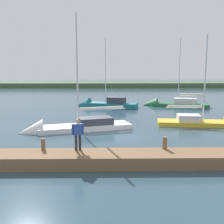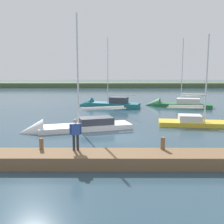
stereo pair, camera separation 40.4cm
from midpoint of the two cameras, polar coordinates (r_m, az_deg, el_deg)
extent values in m
plane|color=#2D4756|center=(19.78, -0.17, -5.26)|extent=(200.00, 200.00, 0.00)
cube|color=#4C603D|center=(72.66, -0.77, 5.32)|extent=(180.00, 8.00, 2.40)
cube|color=brown|center=(14.09, 0.18, -9.91)|extent=(26.05, 1.81, 0.66)
cylinder|color=brown|center=(14.77, 10.35, -6.47)|extent=(0.24, 0.24, 0.66)
cylinder|color=brown|center=(14.95, -15.12, -6.58)|extent=(0.23, 0.23, 0.60)
cube|color=#236638|center=(36.19, 14.04, 1.15)|extent=(7.33, 4.17, 0.83)
cone|color=#236638|center=(36.61, 7.72, 1.44)|extent=(2.45, 2.58, 2.10)
cube|color=silver|center=(36.07, 14.94, 2.29)|extent=(3.13, 2.22, 0.67)
cylinder|color=silver|center=(35.87, 13.75, 8.37)|extent=(0.10, 0.10, 8.24)
cylinder|color=silver|center=(35.97, 16.09, 3.36)|extent=(3.05, 1.06, 0.08)
cylinder|color=silver|center=(35.96, 16.10, 3.55)|extent=(2.81, 1.17, 0.29)
cube|color=#1E6B75|center=(34.53, -0.57, 1.21)|extent=(6.99, 3.83, 0.93)
cone|color=#1E6B75|center=(35.77, -6.52, 1.43)|extent=(2.33, 2.46, 2.03)
cube|color=#333842|center=(34.23, 0.61, 2.54)|extent=(2.52, 2.01, 0.74)
cylinder|color=silver|center=(34.40, -1.75, 8.74)|extent=(0.09, 0.09, 8.13)
cylinder|color=silver|center=(34.07, 1.23, 3.64)|extent=(3.53, 1.10, 0.07)
cube|color=gold|center=(24.70, 16.46, -2.64)|extent=(6.44, 2.73, 0.71)
cube|color=silver|center=(24.51, 15.47, -1.20)|extent=(2.08, 1.80, 0.54)
cylinder|color=silver|center=(24.37, 18.66, 6.69)|extent=(0.12, 0.12, 7.38)
cylinder|color=silver|center=(24.30, 14.63, 0.91)|extent=(3.22, 0.51, 0.10)
cylinder|color=silver|center=(24.28, 14.65, 1.19)|extent=(2.92, 0.60, 0.23)
cube|color=white|center=(22.16, -6.28, -3.64)|extent=(7.76, 4.08, 0.73)
cone|color=white|center=(21.76, -17.35, -4.25)|extent=(2.32, 2.46, 2.03)
cube|color=#333842|center=(22.22, -4.01, -1.87)|extent=(3.04, 2.25, 0.56)
cylinder|color=silver|center=(21.51, -7.93, 8.66)|extent=(0.12, 0.12, 8.74)
cylinder|color=silver|center=(22.20, -2.60, 0.55)|extent=(3.90, 1.25, 0.10)
cylinder|color=silver|center=(22.18, -2.60, 0.86)|extent=(3.55, 1.25, 0.22)
cylinder|color=#28282D|center=(14.43, -7.61, -6.41)|extent=(0.14, 0.14, 0.84)
cylinder|color=#28282D|center=(14.40, -8.42, -6.47)|extent=(0.14, 0.14, 0.84)
cube|color=#2D4C9E|center=(14.24, -8.08, -3.67)|extent=(0.50, 0.34, 0.59)
sphere|color=tan|center=(14.15, -8.12, -1.94)|extent=(0.23, 0.23, 0.23)
cylinder|color=#2D4C9E|center=(14.28, -6.98, -3.55)|extent=(0.09, 0.09, 0.56)
cylinder|color=#2D4C9E|center=(14.20, -9.18, -3.68)|extent=(0.09, 0.09, 0.56)
camera|label=1|loc=(0.20, -90.58, -0.09)|focal=43.19mm
camera|label=2|loc=(0.20, 89.42, 0.09)|focal=43.19mm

